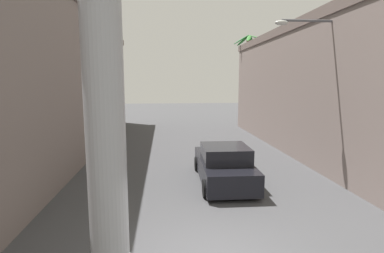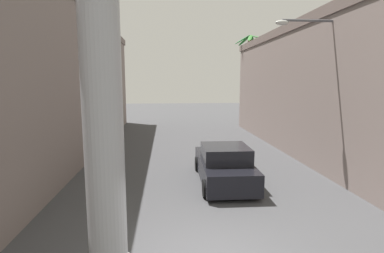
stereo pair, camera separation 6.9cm
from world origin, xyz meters
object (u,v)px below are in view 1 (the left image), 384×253
at_px(palm_tree_far_left, 99,83).
at_px(street_lamp, 323,81).
at_px(car_lead, 224,165).
at_px(palm_tree_far_right, 248,67).
at_px(pedestrian_far_left, 99,131).
at_px(pedestrian_curb_left, 7,197).

bearing_deg(palm_tree_far_left, street_lamp, -46.66).
distance_m(car_lead, palm_tree_far_right, 16.67).
xyz_separation_m(car_lead, palm_tree_far_left, (-7.48, 12.97, 3.30)).
height_order(car_lead, pedestrian_far_left, pedestrian_far_left).
height_order(palm_tree_far_left, pedestrian_far_left, palm_tree_far_left).
distance_m(street_lamp, palm_tree_far_left, 17.11).
bearing_deg(palm_tree_far_left, pedestrian_far_left, -79.59).
distance_m(palm_tree_far_right, pedestrian_far_left, 14.50).
distance_m(palm_tree_far_left, pedestrian_curb_left, 16.83).
bearing_deg(palm_tree_far_left, car_lead, -60.03).
xyz_separation_m(street_lamp, palm_tree_far_right, (0.96, 14.59, 1.33)).
bearing_deg(street_lamp, car_lead, -172.96).
height_order(car_lead, palm_tree_far_right, palm_tree_far_right).
distance_m(street_lamp, car_lead, 5.46).
distance_m(palm_tree_far_left, pedestrian_far_left, 5.96).
relative_size(street_lamp, pedestrian_far_left, 4.13).
bearing_deg(street_lamp, pedestrian_far_left, 145.59).
bearing_deg(palm_tree_far_right, palm_tree_far_left, -170.38).
xyz_separation_m(street_lamp, palm_tree_far_left, (-11.74, 12.44, -0.08)).
distance_m(street_lamp, palm_tree_far_right, 14.68).
bearing_deg(pedestrian_far_left, palm_tree_far_left, 100.41).
relative_size(car_lead, pedestrian_curb_left, 2.67).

